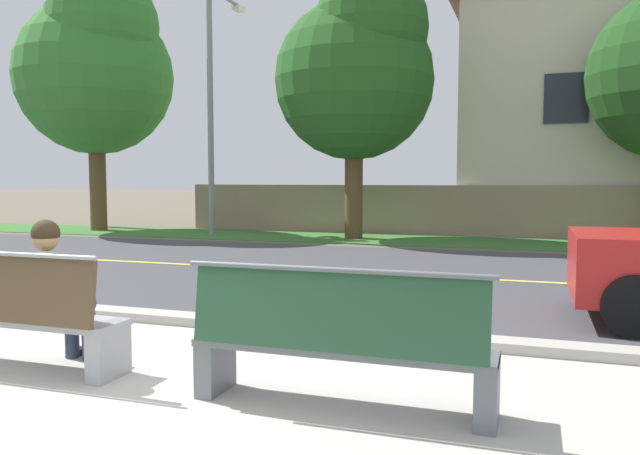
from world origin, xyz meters
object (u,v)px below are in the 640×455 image
at_px(bench_right, 339,344).
at_px(streetlamp, 214,93).
at_px(bench_left, 3,315).
at_px(seated_person_olive, 56,288).
at_px(shade_tree_far_left, 97,65).
at_px(shade_tree_left, 358,67).

relative_size(bench_right, streetlamp, 0.30).
xyz_separation_m(bench_left, bench_right, (2.88, 0.00, 0.00)).
height_order(bench_right, streetlamp, streetlamp).
relative_size(seated_person_olive, streetlamp, 0.18).
distance_m(bench_right, streetlamp, 14.21).
height_order(streetlamp, shade_tree_far_left, shade_tree_far_left).
relative_size(bench_left, shade_tree_far_left, 0.27).
relative_size(streetlamp, shade_tree_far_left, 0.90).
bearing_deg(streetlamp, bench_left, -69.66).
height_order(streetlamp, shade_tree_left, streetlamp).
distance_m(seated_person_olive, shade_tree_left, 12.30).
distance_m(seated_person_olive, streetlamp, 12.91).
bearing_deg(shade_tree_far_left, seated_person_olive, -53.36).
bearing_deg(bench_right, shade_tree_left, 104.79).
xyz_separation_m(bench_right, shade_tree_far_left, (-11.21, 11.89, 4.50)).
height_order(seated_person_olive, shade_tree_far_left, shade_tree_far_left).
bearing_deg(bench_left, bench_right, 0.00).
bearing_deg(seated_person_olive, shade_tree_left, 93.13).
bearing_deg(shade_tree_left, seated_person_olive, -86.87).
relative_size(seated_person_olive, shade_tree_far_left, 0.16).
bearing_deg(shade_tree_far_left, bench_right, -46.69).
xyz_separation_m(bench_right, seated_person_olive, (-2.49, 0.17, 0.21)).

